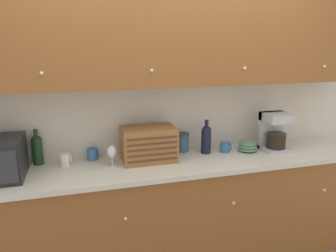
{
  "coord_description": "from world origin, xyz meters",
  "views": [
    {
      "loc": [
        -0.72,
        -2.73,
        1.89
      ],
      "look_at": [
        0.0,
        -0.21,
        1.21
      ],
      "focal_mm": 35.0,
      "sensor_mm": 36.0,
      "label": 1
    }
  ],
  "objects_px": {
    "second_wine_bottle": "(37,148)",
    "wine_bottle": "(206,138)",
    "storage_canister": "(182,142)",
    "bowl_stack_on_counter": "(248,146)",
    "mug_blue_second": "(225,147)",
    "mug": "(65,160)",
    "wine_glass": "(112,153)",
    "mug_patterned_third": "(93,154)",
    "bread_box": "(149,144)",
    "coffee_maker": "(274,131)"
  },
  "relations": [
    {
      "from": "second_wine_bottle",
      "to": "wine_bottle",
      "type": "relative_size",
      "value": 0.97
    },
    {
      "from": "storage_canister",
      "to": "bowl_stack_on_counter",
      "type": "xyz_separation_m",
      "value": [
        0.56,
        -0.16,
        -0.04
      ]
    },
    {
      "from": "mug_blue_second",
      "to": "bowl_stack_on_counter",
      "type": "xyz_separation_m",
      "value": [
        0.2,
        -0.03,
        0.0
      ]
    },
    {
      "from": "mug",
      "to": "wine_bottle",
      "type": "distance_m",
      "value": 1.19
    },
    {
      "from": "wine_bottle",
      "to": "wine_glass",
      "type": "bearing_deg",
      "value": -173.11
    },
    {
      "from": "mug_patterned_third",
      "to": "wine_bottle",
      "type": "relative_size",
      "value": 0.33
    },
    {
      "from": "second_wine_bottle",
      "to": "mug",
      "type": "xyz_separation_m",
      "value": [
        0.21,
        -0.1,
        -0.08
      ]
    },
    {
      "from": "second_wine_bottle",
      "to": "storage_canister",
      "type": "distance_m",
      "value": 1.21
    },
    {
      "from": "mug_blue_second",
      "to": "bread_box",
      "type": "bearing_deg",
      "value": -178.39
    },
    {
      "from": "mug",
      "to": "bowl_stack_on_counter",
      "type": "height_order",
      "value": "mug"
    },
    {
      "from": "mug",
      "to": "mug_patterned_third",
      "type": "distance_m",
      "value": 0.23
    },
    {
      "from": "mug",
      "to": "mug_patterned_third",
      "type": "bearing_deg",
      "value": 20.06
    },
    {
      "from": "storage_canister",
      "to": "mug_blue_second",
      "type": "height_order",
      "value": "storage_canister"
    },
    {
      "from": "second_wine_bottle",
      "to": "wine_glass",
      "type": "height_order",
      "value": "second_wine_bottle"
    },
    {
      "from": "mug_patterned_third",
      "to": "storage_canister",
      "type": "bearing_deg",
      "value": 0.58
    },
    {
      "from": "wine_glass",
      "to": "bread_box",
      "type": "bearing_deg",
      "value": 10.57
    },
    {
      "from": "mug",
      "to": "second_wine_bottle",
      "type": "bearing_deg",
      "value": 154.78
    },
    {
      "from": "bread_box",
      "to": "coffee_maker",
      "type": "xyz_separation_m",
      "value": [
        1.15,
        -0.04,
        0.03
      ]
    },
    {
      "from": "second_wine_bottle",
      "to": "mug_blue_second",
      "type": "relative_size",
      "value": 2.89
    },
    {
      "from": "wine_glass",
      "to": "storage_canister",
      "type": "xyz_separation_m",
      "value": [
        0.65,
        0.2,
        -0.03
      ]
    },
    {
      "from": "bread_box",
      "to": "storage_canister",
      "type": "relative_size",
      "value": 2.65
    },
    {
      "from": "wine_glass",
      "to": "coffee_maker",
      "type": "height_order",
      "value": "coffee_maker"
    },
    {
      "from": "mug",
      "to": "wine_glass",
      "type": "bearing_deg",
      "value": -18.0
    },
    {
      "from": "bowl_stack_on_counter",
      "to": "second_wine_bottle",
      "type": "bearing_deg",
      "value": 174.46
    },
    {
      "from": "mug_patterned_third",
      "to": "bowl_stack_on_counter",
      "type": "distance_m",
      "value": 1.36
    },
    {
      "from": "bowl_stack_on_counter",
      "to": "wine_glass",
      "type": "bearing_deg",
      "value": -178.01
    },
    {
      "from": "mug",
      "to": "coffee_maker",
      "type": "xyz_separation_m",
      "value": [
        1.81,
        -0.1,
        0.12
      ]
    },
    {
      "from": "mug_patterned_third",
      "to": "bowl_stack_on_counter",
      "type": "xyz_separation_m",
      "value": [
        1.35,
        -0.15,
        -0.0
      ]
    },
    {
      "from": "bread_box",
      "to": "mug_blue_second",
      "type": "xyz_separation_m",
      "value": [
        0.7,
        0.02,
        -0.1
      ]
    },
    {
      "from": "second_wine_bottle",
      "to": "bread_box",
      "type": "relative_size",
      "value": 0.66
    },
    {
      "from": "second_wine_bottle",
      "to": "storage_canister",
      "type": "relative_size",
      "value": 1.76
    },
    {
      "from": "wine_glass",
      "to": "coffee_maker",
      "type": "bearing_deg",
      "value": 0.75
    },
    {
      "from": "second_wine_bottle",
      "to": "bowl_stack_on_counter",
      "type": "distance_m",
      "value": 1.78
    },
    {
      "from": "storage_canister",
      "to": "bowl_stack_on_counter",
      "type": "height_order",
      "value": "storage_canister"
    },
    {
      "from": "storage_canister",
      "to": "wine_glass",
      "type": "bearing_deg",
      "value": -162.5
    },
    {
      "from": "bowl_stack_on_counter",
      "to": "storage_canister",
      "type": "bearing_deg",
      "value": 163.99
    },
    {
      "from": "mug",
      "to": "bread_box",
      "type": "xyz_separation_m",
      "value": [
        0.66,
        -0.06,
        0.09
      ]
    },
    {
      "from": "second_wine_bottle",
      "to": "mug_patterned_third",
      "type": "relative_size",
      "value": 2.92
    },
    {
      "from": "coffee_maker",
      "to": "mug",
      "type": "bearing_deg",
      "value": 176.94
    },
    {
      "from": "storage_canister",
      "to": "wine_bottle",
      "type": "distance_m",
      "value": 0.22
    },
    {
      "from": "mug_patterned_third",
      "to": "coffee_maker",
      "type": "bearing_deg",
      "value": -6.32
    },
    {
      "from": "bread_box",
      "to": "mug_blue_second",
      "type": "height_order",
      "value": "bread_box"
    },
    {
      "from": "mug_patterned_third",
      "to": "storage_canister",
      "type": "distance_m",
      "value": 0.79
    },
    {
      "from": "mug",
      "to": "bread_box",
      "type": "distance_m",
      "value": 0.67
    },
    {
      "from": "bread_box",
      "to": "wine_bottle",
      "type": "height_order",
      "value": "wine_bottle"
    },
    {
      "from": "second_wine_bottle",
      "to": "bread_box",
      "type": "xyz_separation_m",
      "value": [
        0.87,
        -0.16,
        0.01
      ]
    },
    {
      "from": "mug_patterned_third",
      "to": "mug_blue_second",
      "type": "bearing_deg",
      "value": -5.93
    },
    {
      "from": "mug",
      "to": "storage_canister",
      "type": "distance_m",
      "value": 1.01
    },
    {
      "from": "mug",
      "to": "mug_blue_second",
      "type": "relative_size",
      "value": 1.0
    },
    {
      "from": "wine_bottle",
      "to": "bread_box",
      "type": "bearing_deg",
      "value": -175.29
    }
  ]
}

